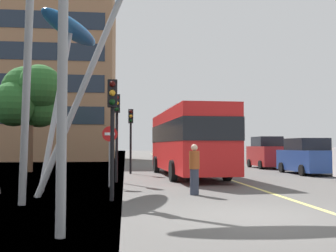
% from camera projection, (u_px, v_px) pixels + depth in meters
% --- Properties ---
extents(ground, '(120.00, 240.00, 0.10)m').
position_uv_depth(ground, '(229.00, 219.00, 9.07)').
color(ground, '#54514F').
extents(red_bus, '(3.13, 10.58, 3.63)m').
position_uv_depth(red_bus, '(188.00, 138.00, 21.07)').
color(red_bus, red).
rests_on(red_bus, ground).
extents(leaf_sculpture, '(11.82, 10.50, 7.17)m').
position_uv_depth(leaf_sculpture, '(5.00, 16.00, 12.72)').
color(leaf_sculpture, '#9EA0A5').
rests_on(leaf_sculpture, ground).
extents(traffic_light_kerb_near, '(0.28, 0.42, 3.53)m').
position_uv_depth(traffic_light_kerb_near, '(112.00, 113.00, 11.72)').
color(traffic_light_kerb_near, black).
rests_on(traffic_light_kerb_near, ground).
extents(traffic_light_kerb_far, '(0.28, 0.42, 3.86)m').
position_uv_depth(traffic_light_kerb_far, '(117.00, 119.00, 17.61)').
color(traffic_light_kerb_far, black).
rests_on(traffic_light_kerb_far, ground).
extents(traffic_light_island_mid, '(0.28, 0.42, 3.69)m').
position_uv_depth(traffic_light_island_mid, '(131.00, 127.00, 22.93)').
color(traffic_light_island_mid, black).
rests_on(traffic_light_island_mid, ground).
extents(car_parked_far, '(2.04, 4.52, 2.02)m').
position_uv_depth(car_parked_far, '(307.00, 157.00, 22.78)').
color(car_parked_far, navy).
rests_on(car_parked_far, ground).
extents(car_side_street, '(1.99, 4.01, 2.25)m').
position_uv_depth(car_side_street, '(267.00, 153.00, 28.68)').
color(car_side_street, maroon).
rests_on(car_side_street, ground).
extents(tree_pavement_near, '(4.24, 3.68, 6.66)m').
position_uv_depth(tree_pavement_near, '(29.00, 96.00, 25.12)').
color(tree_pavement_near, brown).
rests_on(tree_pavement_near, ground).
extents(pedestrian, '(0.34, 0.34, 1.65)m').
position_uv_depth(pedestrian, '(194.00, 169.00, 13.12)').
color(pedestrian, '#2D3342').
rests_on(pedestrian, ground).
extents(no_entry_sign, '(0.60, 0.12, 2.37)m').
position_uv_depth(no_entry_sign, '(110.00, 146.00, 15.70)').
color(no_entry_sign, gray).
rests_on(no_entry_sign, ground).
extents(backdrop_building, '(24.78, 12.59, 19.07)m').
position_uv_depth(backdrop_building, '(3.00, 75.00, 45.27)').
color(backdrop_building, '#936B4C').
rests_on(backdrop_building, ground).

